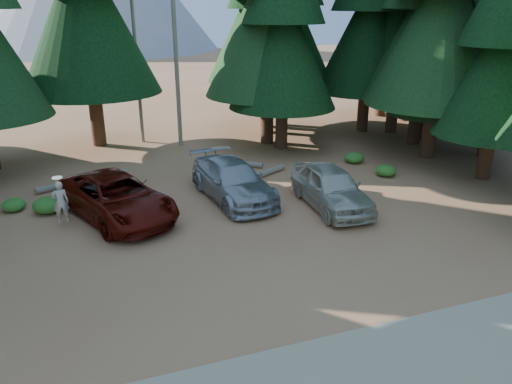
% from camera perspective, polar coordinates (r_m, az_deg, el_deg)
% --- Properties ---
extents(ground, '(160.00, 160.00, 0.00)m').
position_cam_1_polar(ground, '(16.69, -1.05, -7.29)').
color(ground, '#A06544').
rests_on(ground, ground).
extents(forest_belt_north, '(36.00, 7.00, 22.00)m').
position_cam_1_polar(forest_belt_north, '(30.38, -10.26, 5.43)').
color(forest_belt_north, black).
rests_on(forest_belt_north, ground).
extents(snag_front, '(0.24, 0.24, 12.00)m').
position_cam_1_polar(snag_front, '(29.05, -9.24, 16.84)').
color(snag_front, slate).
rests_on(snag_front, ground).
extents(snag_back, '(0.20, 0.20, 10.00)m').
position_cam_1_polar(snag_back, '(30.30, -13.53, 14.80)').
color(snag_back, slate).
rests_on(snag_back, ground).
extents(red_pickup, '(4.77, 6.57, 1.66)m').
position_cam_1_polar(red_pickup, '(20.02, -15.69, -0.59)').
color(red_pickup, '#570E07').
rests_on(red_pickup, ground).
extents(silver_minivan_center, '(2.89, 5.77, 1.61)m').
position_cam_1_polar(silver_minivan_center, '(21.19, -2.67, 1.31)').
color(silver_minivan_center, '#A3A6AB').
rests_on(silver_minivan_center, ground).
extents(silver_minivan_right, '(2.21, 5.05, 1.69)m').
position_cam_1_polar(silver_minivan_right, '(20.50, 8.55, 0.54)').
color(silver_minivan_right, beige).
rests_on(silver_minivan_right, ground).
extents(frisbee_player, '(0.61, 0.44, 1.77)m').
position_cam_1_polar(frisbee_player, '(19.72, -21.44, -1.06)').
color(frisbee_player, beige).
rests_on(frisbee_player, ground).
extents(log_left, '(4.14, 1.86, 0.31)m').
position_cam_1_polar(log_left, '(24.48, -19.17, 1.24)').
color(log_left, slate).
rests_on(log_left, ground).
extents(log_mid, '(2.85, 2.44, 0.29)m').
position_cam_1_polar(log_mid, '(25.90, -2.89, 3.41)').
color(log_mid, slate).
rests_on(log_mid, ground).
extents(log_right, '(4.23, 2.47, 0.30)m').
position_cam_1_polar(log_right, '(23.50, -0.53, 1.62)').
color(log_right, slate).
rests_on(log_right, ground).
extents(shrub_far_left, '(1.17, 1.17, 0.65)m').
position_cam_1_polar(shrub_far_left, '(21.57, -22.68, -1.35)').
color(shrub_far_left, '#2F6C20').
rests_on(shrub_far_left, ground).
extents(shrub_left, '(0.77, 0.77, 0.42)m').
position_cam_1_polar(shrub_left, '(22.27, -14.21, 0.03)').
color(shrub_left, '#2F6C20').
rests_on(shrub_left, ground).
extents(shrub_center_left, '(0.86, 0.86, 0.47)m').
position_cam_1_polar(shrub_center_left, '(22.30, -14.75, 0.07)').
color(shrub_center_left, '#2F6C20').
rests_on(shrub_center_left, ground).
extents(shrub_center_right, '(1.10, 1.10, 0.60)m').
position_cam_1_polar(shrub_center_right, '(24.93, -4.33, 3.06)').
color(shrub_center_right, '#2F6C20').
rests_on(shrub_center_right, ground).
extents(shrub_right, '(1.05, 1.05, 0.58)m').
position_cam_1_polar(shrub_right, '(24.67, -2.58, 2.88)').
color(shrub_right, '#2F6C20').
rests_on(shrub_right, ground).
extents(shrub_far_right, '(1.02, 1.02, 0.56)m').
position_cam_1_polar(shrub_far_right, '(26.71, 11.14, 3.88)').
color(shrub_far_right, '#2F6C20').
rests_on(shrub_far_right, ground).
extents(shrub_edge_west, '(0.92, 0.92, 0.51)m').
position_cam_1_polar(shrub_edge_west, '(22.34, -25.98, -1.32)').
color(shrub_edge_west, '#2F6C20').
rests_on(shrub_edge_west, ground).
extents(shrub_edge_east, '(1.00, 1.00, 0.55)m').
position_cam_1_polar(shrub_edge_east, '(24.98, 14.60, 2.40)').
color(shrub_edge_east, '#2F6C20').
rests_on(shrub_edge_east, ground).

